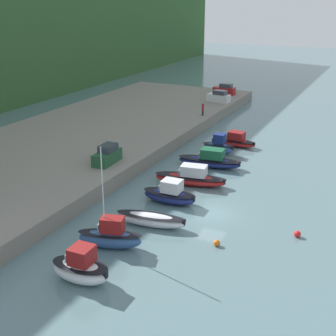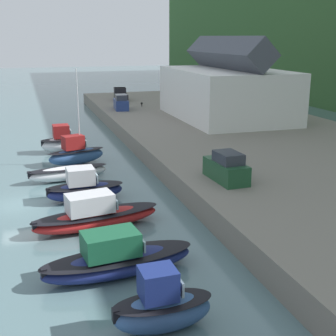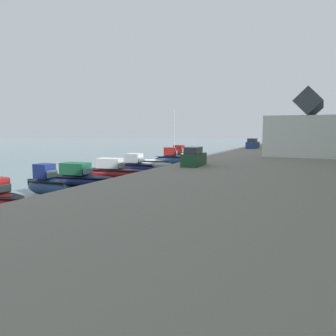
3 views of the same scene
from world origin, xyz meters
name	(u,v)px [view 2 (image 2 of 3)]	position (x,y,z in m)	size (l,w,h in m)	color
ground_plane	(17,205)	(0.00, 0.00, 0.00)	(320.00, 320.00, 0.00)	slate
quay_promenade	(312,167)	(0.00, 24.51, 0.84)	(105.97, 25.90, 1.69)	gray
harbor_clubhouse	(226,90)	(-20.96, 25.56, 5.26)	(18.97, 11.96, 10.15)	white
moored_boat_0	(64,142)	(-15.18, 4.67, 1.09)	(2.45, 4.74, 2.94)	white
moored_boat_1	(76,153)	(-10.00, 5.37, 1.06)	(3.21, 5.82, 8.97)	#33568E
moored_boat_2	(68,173)	(-5.02, 4.12, 0.66)	(2.68, 6.97, 1.24)	white
moored_boat_3	(84,188)	(0.41, 4.80, 0.92)	(2.48, 5.78, 2.52)	navy
moored_boat_4	(95,216)	(5.88, 4.79, 0.83)	(3.60, 8.57, 2.32)	red
moored_boat_5	(117,259)	(12.24, 4.95, 0.85)	(3.35, 8.28, 2.36)	navy
moored_boat_6	(162,307)	(17.42, 5.80, 1.04)	(1.92, 4.29, 2.80)	#33568E
parked_car_0	(226,168)	(3.95, 14.62, 2.61)	(4.29, 2.01, 2.16)	#1E4C2D
parked_car_2	(121,103)	(-31.95, 14.27, 2.61)	(4.35, 2.19, 2.16)	navy
pickup_truck_0	(121,95)	(-42.22, 16.30, 2.51)	(4.91, 2.45, 1.90)	black
dog_on_quay	(142,104)	(-33.79, 17.77, 2.15)	(0.86, 0.62, 0.68)	black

